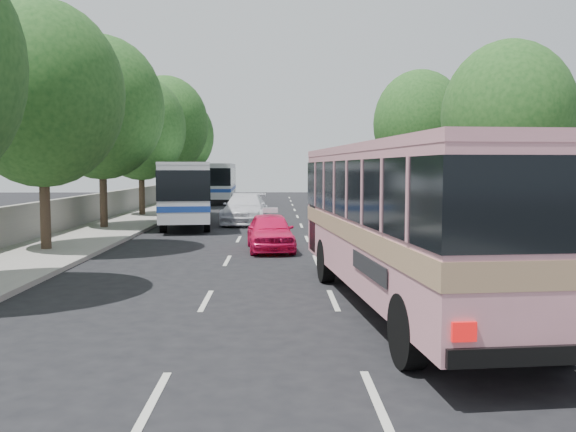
{
  "coord_description": "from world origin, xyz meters",
  "views": [
    {
      "loc": [
        -0.29,
        -15.68,
        3.01
      ],
      "look_at": [
        0.05,
        2.21,
        1.6
      ],
      "focal_mm": 38.0,
      "sensor_mm": 36.0,
      "label": 1
    }
  ],
  "objects_px": {
    "white_pickup": "(245,209)",
    "tour_coach_front": "(188,188)",
    "pink_bus": "(411,208)",
    "pink_taxi": "(270,231)",
    "tour_coach_rear": "(220,179)"
  },
  "relations": [
    {
      "from": "pink_bus",
      "to": "tour_coach_rear",
      "type": "relative_size",
      "value": 0.98
    },
    {
      "from": "pink_bus",
      "to": "white_pickup",
      "type": "xyz_separation_m",
      "value": [
        -4.54,
        20.19,
        -1.37
      ]
    },
    {
      "from": "pink_bus",
      "to": "white_pickup",
      "type": "relative_size",
      "value": 2.01
    },
    {
      "from": "pink_bus",
      "to": "tour_coach_rear",
      "type": "xyz_separation_m",
      "value": [
        -7.84,
        40.95,
        -0.14
      ]
    },
    {
      "from": "white_pickup",
      "to": "tour_coach_front",
      "type": "height_order",
      "value": "tour_coach_front"
    },
    {
      "from": "pink_taxi",
      "to": "white_pickup",
      "type": "relative_size",
      "value": 0.73
    },
    {
      "from": "pink_taxi",
      "to": "tour_coach_rear",
      "type": "xyz_separation_m",
      "value": [
        -4.77,
        31.48,
        1.35
      ]
    },
    {
      "from": "white_pickup",
      "to": "tour_coach_front",
      "type": "bearing_deg",
      "value": -165.69
    },
    {
      "from": "pink_taxi",
      "to": "white_pickup",
      "type": "bearing_deg",
      "value": 93.21
    },
    {
      "from": "pink_bus",
      "to": "tour_coach_front",
      "type": "bearing_deg",
      "value": 105.62
    },
    {
      "from": "tour_coach_front",
      "to": "tour_coach_rear",
      "type": "distance_m",
      "value": 21.38
    },
    {
      "from": "pink_taxi",
      "to": "tour_coach_front",
      "type": "bearing_deg",
      "value": 109.28
    },
    {
      "from": "pink_bus",
      "to": "pink_taxi",
      "type": "distance_m",
      "value": 10.06
    },
    {
      "from": "pink_bus",
      "to": "tour_coach_front",
      "type": "distance_m",
      "value": 20.97
    },
    {
      "from": "white_pickup",
      "to": "tour_coach_front",
      "type": "distance_m",
      "value": 3.28
    }
  ]
}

